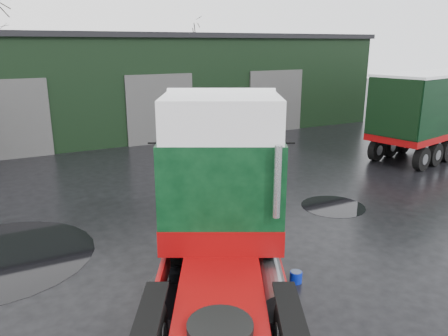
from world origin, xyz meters
The scene contains 7 objects.
ground centered at (0.00, 0.00, 0.00)m, with size 100.00×100.00×0.00m, color black.
warehouse centered at (2.00, 20.00, 3.16)m, with size 32.40×12.40×6.30m.
hero_tractor centered at (-2.66, -3.00, 2.30)m, with size 3.14×7.41×4.60m, color black, non-canonical shape.
wash_bucket centered at (-0.32, -2.47, 0.14)m, with size 0.30×0.30×0.28m, color #071B9A.
tree_back_b centered at (10.00, 30.00, 3.75)m, with size 4.40×4.40×7.50m, color black, non-canonical shape.
puddle_0 centered at (-2.67, -1.66, 0.00)m, with size 2.56×2.56×0.01m, color black.
puddle_1 centered at (4.00, 1.16, 0.00)m, with size 2.29×2.29×0.01m, color black.
Camera 1 is at (-6.28, -10.17, 5.67)m, focal length 35.00 mm.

